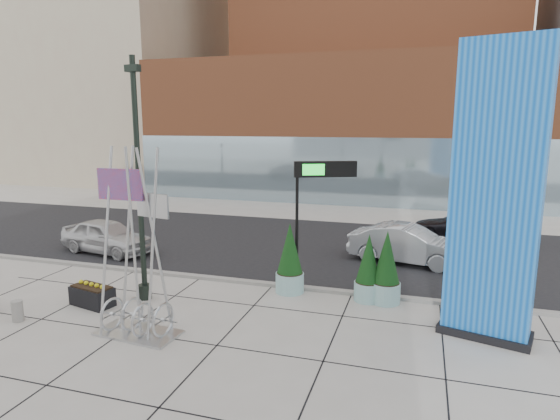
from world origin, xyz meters
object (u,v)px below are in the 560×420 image
(car_silver_mid, at_px, (408,245))
(blue_pylon, at_px, (496,200))
(public_art_sculpture, at_px, (136,287))
(car_white_west, at_px, (107,236))
(concrete_bollard, at_px, (17,311))
(overhead_street_sign, at_px, (320,181))
(lamp_post, at_px, (140,204))

(car_silver_mid, bearing_deg, blue_pylon, -147.87)
(public_art_sculpture, relative_size, car_white_west, 1.18)
(concrete_bollard, bearing_deg, car_silver_mid, 40.82)
(public_art_sculpture, bearing_deg, overhead_street_sign, 53.66)
(concrete_bollard, relative_size, car_silver_mid, 0.13)
(blue_pylon, bearing_deg, car_white_west, -179.12)
(overhead_street_sign, height_order, car_white_west, overhead_street_sign)
(blue_pylon, height_order, public_art_sculpture, blue_pylon)
(blue_pylon, relative_size, overhead_street_sign, 1.74)
(blue_pylon, distance_m, car_white_west, 16.89)
(public_art_sculpture, distance_m, car_white_west, 9.56)
(lamp_post, distance_m, car_silver_mid, 11.40)
(concrete_bollard, xyz_separation_m, overhead_street_sign, (8.40, 5.11, 3.74))
(lamp_post, distance_m, car_white_west, 7.26)
(lamp_post, height_order, concrete_bollard, lamp_post)
(overhead_street_sign, height_order, car_silver_mid, overhead_street_sign)
(car_white_west, bearing_deg, overhead_street_sign, -92.22)
(overhead_street_sign, bearing_deg, concrete_bollard, -171.64)
(overhead_street_sign, distance_m, car_silver_mid, 6.43)
(car_white_west, xyz_separation_m, car_silver_mid, (13.63, 2.42, 0.04))
(car_white_west, bearing_deg, car_silver_mid, -70.08)
(car_white_west, bearing_deg, blue_pylon, -95.07)
(blue_pylon, distance_m, concrete_bollard, 14.56)
(blue_pylon, height_order, lamp_post, blue_pylon)
(overhead_street_sign, bearing_deg, public_art_sculpture, -154.71)
(lamp_post, relative_size, concrete_bollard, 12.40)
(concrete_bollard, xyz_separation_m, car_silver_mid, (11.36, 9.81, 0.50))
(concrete_bollard, distance_m, overhead_street_sign, 10.51)
(blue_pylon, distance_m, overhead_street_sign, 5.70)
(public_art_sculpture, distance_m, overhead_street_sign, 6.95)
(blue_pylon, xyz_separation_m, public_art_sculpture, (-9.63, -2.81, -2.55))
(public_art_sculpture, bearing_deg, car_silver_mid, 58.10)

